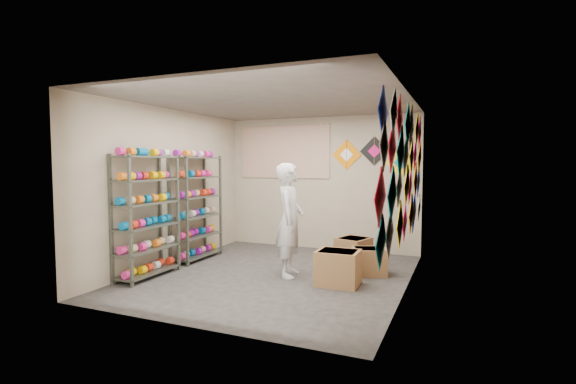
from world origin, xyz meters
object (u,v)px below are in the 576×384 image
at_px(shelf_rack_front, 147,216).
at_px(carton_c, 353,251).
at_px(shopkeeper, 290,220).
at_px(carton_a, 338,268).
at_px(carton_b, 369,261).
at_px(shelf_rack_back, 197,208).

height_order(shelf_rack_front, carton_c, shelf_rack_front).
xyz_separation_m(shelf_rack_front, shopkeeper, (2.01, 0.91, -0.07)).
bearing_deg(shelf_rack_front, carton_a, 14.35).
distance_m(carton_a, carton_c, 1.31).
height_order(carton_b, carton_c, carton_c).
bearing_deg(carton_c, shopkeeper, -105.25).
relative_size(shelf_rack_back, carton_a, 3.15).
xyz_separation_m(shelf_rack_back, shopkeeper, (2.01, -0.39, -0.07)).
bearing_deg(shelf_rack_front, carton_c, 36.54).
relative_size(shopkeeper, carton_b, 3.42).
bearing_deg(shopkeeper, carton_c, -45.15).
bearing_deg(shelf_rack_back, shelf_rack_front, -90.00).
distance_m(shelf_rack_front, shopkeeper, 2.21).
relative_size(shelf_rack_front, shopkeeper, 1.08).
height_order(carton_a, carton_b, carton_a).
xyz_separation_m(shelf_rack_front, shelf_rack_back, (0.00, 1.30, 0.00)).
relative_size(carton_b, carton_c, 0.97).
bearing_deg(carton_a, carton_b, 66.03).
xyz_separation_m(shopkeeper, carton_a, (0.83, -0.18, -0.63)).
xyz_separation_m(shopkeeper, carton_b, (1.13, 0.55, -0.67)).
distance_m(carton_b, carton_c, 0.70).
xyz_separation_m(shelf_rack_back, carton_c, (2.75, 0.74, -0.72)).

